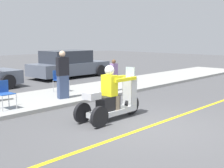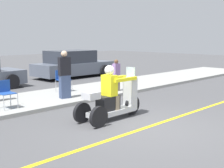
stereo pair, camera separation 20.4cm
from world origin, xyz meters
TOP-DOWN VIEW (x-y plane):
  - ground_plane at (0.00, 0.00)m, footprint 60.00×60.00m
  - lane_stripe at (-0.09, 0.00)m, footprint 24.00×0.12m
  - sidewalk_strip at (0.00, 4.60)m, footprint 28.00×2.80m
  - motorcycle_trike at (-0.08, 1.15)m, footprint 2.17×0.73m
  - spectator_by_tree at (0.46, 3.96)m, footprint 0.43×0.32m
  - spectator_end_of_line at (2.72, 3.67)m, footprint 0.30×0.19m
  - folding_chair_set_back at (1.23, 5.14)m, footprint 0.47×0.47m
  - folding_chair_curbside at (-1.68, 4.02)m, footprint 0.46×0.46m
  - parked_car_lot_right at (4.74, 8.90)m, footprint 4.45×2.07m

SIDE VIEW (x-z plane):
  - ground_plane at x=0.00m, z-range 0.00..0.00m
  - lane_stripe at x=-0.09m, z-range 0.00..0.01m
  - sidewalk_strip at x=0.00m, z-range 0.00..0.12m
  - motorcycle_trike at x=-0.08m, z-range -0.21..1.27m
  - folding_chair_set_back at x=1.23m, z-range 0.21..1.03m
  - folding_chair_curbside at x=-1.68m, z-range 0.21..1.03m
  - parked_car_lot_right at x=4.74m, z-range -0.04..1.44m
  - spectator_end_of_line at x=2.72m, z-range 0.10..1.33m
  - spectator_by_tree at x=0.46m, z-range 0.09..1.72m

